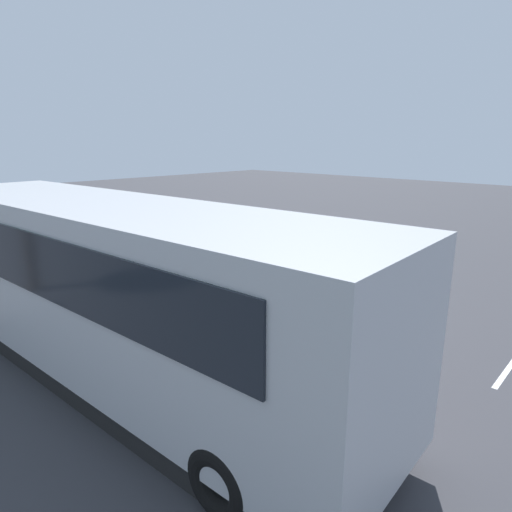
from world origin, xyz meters
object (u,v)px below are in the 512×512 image
at_px(spectator_left, 235,291).
at_px(stunt_motorcycle, 263,230).
at_px(tour_bus, 116,292).
at_px(spectator_far_left, 260,308).
at_px(spectator_right, 164,270).
at_px(spectator_centre, 196,282).
at_px(parked_motorcycle_silver, 120,286).
at_px(traffic_cone, 301,262).

relative_size(spectator_left, stunt_motorcycle, 0.91).
relative_size(tour_bus, spectator_far_left, 6.11).
height_order(spectator_far_left, spectator_right, spectator_right).
xyz_separation_m(spectator_far_left, spectator_centre, (2.29, -0.22, -0.02)).
height_order(spectator_right, parked_motorcycle_silver, spectator_right).
relative_size(parked_motorcycle_silver, stunt_motorcycle, 1.08).
height_order(tour_bus, traffic_cone, tour_bus).
height_order(spectator_left, spectator_centre, spectator_left).
relative_size(spectator_right, traffic_cone, 2.79).
bearing_deg(spectator_right, traffic_cone, -95.36).
bearing_deg(spectator_far_left, stunt_motorcycle, -47.74).
relative_size(tour_bus, stunt_motorcycle, 5.63).
relative_size(stunt_motorcycle, traffic_cone, 3.02).
distance_m(spectator_right, traffic_cone, 5.23).
bearing_deg(spectator_left, stunt_motorcycle, -52.49).
bearing_deg(spectator_far_left, spectator_right, -3.78).
bearing_deg(stunt_motorcycle, spectator_centre, 118.21).
relative_size(tour_bus, spectator_right, 6.09).
distance_m(spectator_right, parked_motorcycle_silver, 1.44).
bearing_deg(spectator_far_left, parked_motorcycle_silver, 4.97).
bearing_deg(spectator_centre, spectator_right, -0.74).
distance_m(spectator_far_left, spectator_left, 1.18).
bearing_deg(stunt_motorcycle, spectator_far_left, 132.26).
distance_m(spectator_left, spectator_right, 2.51).
bearing_deg(spectator_left, tour_bus, 85.32).
height_order(spectator_centre, parked_motorcycle_silver, spectator_centre).
xyz_separation_m(spectator_centre, stunt_motorcycle, (3.01, -5.61, 0.03)).
relative_size(spectator_centre, spectator_right, 0.98).
distance_m(spectator_left, stunt_motorcycle, 6.87).
bearing_deg(spectator_far_left, spectator_left, -18.91).
bearing_deg(parked_motorcycle_silver, spectator_centre, -165.63).
bearing_deg(spectator_centre, traffic_cone, -80.73).
height_order(parked_motorcycle_silver, traffic_cone, parked_motorcycle_silver).
distance_m(tour_bus, spectator_right, 3.50).
height_order(spectator_far_left, parked_motorcycle_silver, spectator_far_left).
bearing_deg(spectator_right, parked_motorcycle_silver, 29.48).
bearing_deg(spectator_left, spectator_centre, 7.77).
bearing_deg(spectator_centre, parked_motorcycle_silver, 14.37).
height_order(tour_bus, spectator_centre, tour_bus).
xyz_separation_m(spectator_left, stunt_motorcycle, (4.18, -5.45, 0.02)).
relative_size(spectator_far_left, spectator_left, 1.01).
bearing_deg(tour_bus, spectator_far_left, -119.69).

